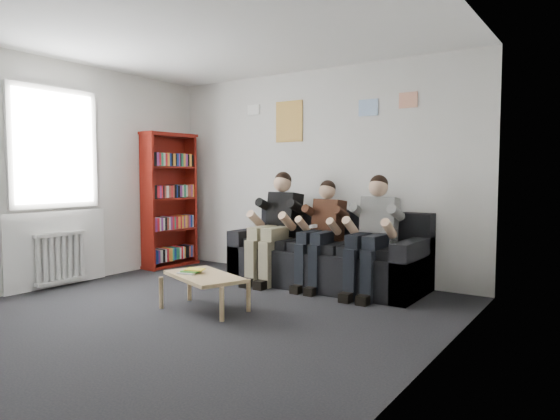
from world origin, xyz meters
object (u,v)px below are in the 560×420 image
person_left (275,227)px  person_right (372,235)px  sofa (328,259)px  coffee_table (204,279)px  bookshelf (170,200)px  person_middle (320,233)px

person_left → person_right: bearing=6.0°
sofa → coffee_table: bearing=-105.8°
bookshelf → sofa: bearing=9.4°
coffee_table → person_right: bearing=52.7°
coffee_table → person_left: size_ratio=0.64×
coffee_table → person_left: (-0.17, 1.47, 0.38)m
bookshelf → person_right: (3.17, -0.04, -0.29)m
person_left → person_middle: bearing=6.4°
sofa → coffee_table: (-0.48, -1.68, -0.01)m
coffee_table → person_middle: person_middle is taller
sofa → person_middle: bearing=-90.0°
coffee_table → person_right: size_ratio=0.66×
sofa → person_left: person_left is taller
person_left → person_right: 1.29m
person_middle → person_right: (0.65, -0.00, 0.02)m
bookshelf → person_right: 3.18m
coffee_table → sofa: bearing=74.2°
sofa → coffee_table: sofa is taller
sofa → person_left: (-0.65, -0.21, 0.36)m
sofa → coffee_table: 1.74m
bookshelf → person_middle: size_ratio=1.52×
bookshelf → person_middle: bookshelf is taller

